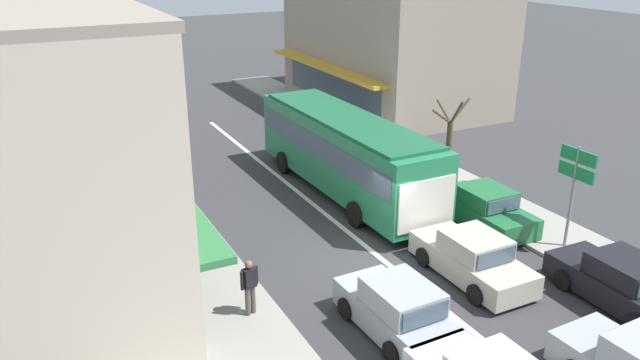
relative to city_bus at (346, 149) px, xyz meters
The scene contains 21 objects.
ground_plane 5.88m from the city_bus, 107.68° to the right, with size 140.00×140.00×0.00m, color #353538.
lane_centre_line 2.85m from the city_bus, 142.26° to the right, with size 0.20×28.00×0.01m, color silver.
sidewalk_left 8.71m from the city_bus, behind, with size 5.20×44.00×0.14m, color gray.
kerb_right 4.91m from the city_bus, ahead, with size 2.80×44.00×0.12m, color gray.
shopfront_corner_near 12.80m from the city_bus, 160.42° to the right, with size 7.87×8.72×8.28m.
shopfront_mid_block 12.71m from the city_bus, 160.25° to the left, with size 7.38×7.53×6.96m.
shopfront_far_end 16.79m from the city_bus, 135.23° to the left, with size 7.84×7.04×6.85m.
building_right_far 15.70m from the city_bus, 50.86° to the left, with size 9.21×13.92×8.69m.
city_bus is the anchor object (origin of this frame).
sedan_queue_gap_filler 7.87m from the city_bus, 89.20° to the right, with size 1.90×4.20×1.47m.
hatchback_adjacent_lane_trail 9.88m from the city_bus, 111.21° to the right, with size 1.89×3.74×1.54m.
parked_sedan_kerb_front 11.29m from the city_bus, 74.92° to the right, with size 1.96×4.23×1.47m.
parked_sedan_kerb_second 5.90m from the city_bus, 59.31° to the right, with size 1.93×4.22×1.47m.
parked_wagon_kerb_third 3.04m from the city_bus, 14.33° to the left, with size 1.97×4.51×1.58m.
parked_wagon_kerb_rear 7.11m from the city_bus, 66.04° to the left, with size 1.95×4.50×1.58m.
traffic_light_downstreet 13.34m from the city_bus, 114.30° to the left, with size 0.33×0.24×4.20m.
directional_road_sign 8.79m from the city_bus, 61.35° to the right, with size 0.10×1.40×3.60m.
street_tree_right 4.53m from the city_bus, 11.96° to the right, with size 1.89×1.71×3.72m.
pedestrian_with_handbag_near 10.03m from the city_bus, 130.26° to the left, with size 0.57×0.54×1.63m.
pedestrian_browsing_midblock 9.56m from the city_bus, 134.77° to the right, with size 0.55×0.31×1.63m.
pedestrian_far_walker 10.74m from the city_bus, 125.97° to the left, with size 0.57×0.25×1.63m.
Camera 1 is at (-9.94, -15.37, 9.74)m, focal length 35.00 mm.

